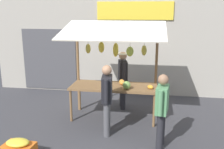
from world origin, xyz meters
name	(u,v)px	position (x,y,z in m)	size (l,w,h in m)	color
ground_plane	(114,117)	(0.00, 0.00, 0.00)	(40.00, 40.00, 0.00)	#38383D
street_backdrop	(123,43)	(0.05, -2.20, 1.70)	(9.00, 0.30, 3.40)	#9E998E
market_stall	(115,60)	(-0.02, -0.02, 1.54)	(2.50, 1.46, 2.50)	brown
vendor_with_sunhat	(123,75)	(-0.14, -0.75, 0.97)	(0.43, 0.69, 1.64)	#232328
shopper_with_ponytail	(107,95)	(0.01, 0.92, 0.93)	(0.28, 0.69, 1.61)	#4C4C51
shopper_in_grey_tee	(162,107)	(-1.18, 1.32, 0.89)	(0.29, 0.67, 1.55)	#232328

